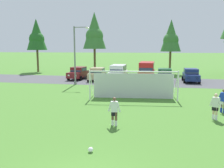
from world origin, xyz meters
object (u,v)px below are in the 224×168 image
at_px(parked_car_slot_center_right, 165,75).
at_px(parked_car_slot_left, 97,74).
at_px(player_striker_near, 114,111).
at_px(player_midfield_center, 223,101).
at_px(parked_car_slot_center, 147,71).
at_px(street_lamp, 76,55).
at_px(parked_car_slot_center_left, 118,73).
at_px(soccer_ball, 91,150).
at_px(parked_car_slot_right, 191,75).
at_px(soccer_goal, 133,84).
at_px(parked_car_slot_far_left, 78,73).
at_px(player_defender_far, 215,107).

bearing_deg(parked_car_slot_center_right, parked_car_slot_left, -178.46).
relative_size(player_striker_near, player_midfield_center, 1.00).
height_order(parked_car_slot_center, street_lamp, street_lamp).
bearing_deg(parked_car_slot_center_right, parked_car_slot_center_left, -175.95).
height_order(parked_car_slot_left, parked_car_slot_center_left, parked_car_slot_center_left).
bearing_deg(parked_car_slot_center, parked_car_slot_left, -174.54).
relative_size(soccer_ball, parked_car_slot_center, 0.05).
xyz_separation_m(player_striker_near, parked_car_slot_right, (6.69, 19.13, 0.05)).
distance_m(soccer_goal, parked_car_slot_right, 13.33).
xyz_separation_m(soccer_goal, parked_car_slot_far_left, (-8.90, 11.63, -0.42)).
xyz_separation_m(parked_car_slot_far_left, parked_car_slot_right, (15.25, 0.08, 0.00)).
bearing_deg(player_defender_far, soccer_ball, -136.75).
height_order(parked_car_slot_center_right, parked_car_slot_right, same).
bearing_deg(parked_car_slot_right, soccer_ball, -107.22).
bearing_deg(parked_car_slot_left, parked_car_slot_right, 4.16).
height_order(parked_car_slot_left, parked_car_slot_center, parked_car_slot_center).
bearing_deg(soccer_ball, parked_car_slot_left, 103.46).
xyz_separation_m(player_defender_far, street_lamp, (-13.02, 11.98, 2.74)).
height_order(player_striker_near, player_midfield_center, same).
relative_size(soccer_goal, player_midfield_center, 4.61).
distance_m(player_defender_far, parked_car_slot_center_right, 16.43).
relative_size(parked_car_slot_far_left, parked_car_slot_center, 0.89).
height_order(parked_car_slot_far_left, parked_car_slot_center, parked_car_slot_center).
relative_size(player_midfield_center, street_lamp, 0.24).
xyz_separation_m(parked_car_slot_left, parked_car_slot_center, (6.61, 0.63, 0.47)).
distance_m(parked_car_slot_center, street_lamp, 9.63).
height_order(player_midfield_center, parked_car_slot_center, parked_car_slot_center).
xyz_separation_m(player_midfield_center, parked_car_slot_left, (-12.40, 14.22, 0.05)).
bearing_deg(player_striker_near, parked_car_slot_center, 86.94).
xyz_separation_m(soccer_ball, street_lamp, (-6.76, 17.86, 3.46)).
bearing_deg(player_striker_near, soccer_goal, 87.43).
relative_size(soccer_ball, player_midfield_center, 0.13).
xyz_separation_m(player_striker_near, parked_car_slot_left, (-5.61, 18.23, 0.05)).
bearing_deg(parked_car_slot_right, soccer_goal, -118.48).
distance_m(parked_car_slot_right, street_lamp, 14.91).
xyz_separation_m(parked_car_slot_far_left, parked_car_slot_left, (2.96, -0.82, 0.00)).
relative_size(parked_car_slot_center, parked_car_slot_center_right, 1.14).
bearing_deg(player_striker_near, player_defender_far, 20.86).
bearing_deg(parked_car_slot_right, parked_car_slot_far_left, -179.71).
height_order(parked_car_slot_center_left, parked_car_slot_right, parked_car_slot_center_left).
xyz_separation_m(parked_car_slot_center, parked_car_slot_right, (5.68, 0.26, -0.47)).
relative_size(player_midfield_center, parked_car_slot_far_left, 0.38).
bearing_deg(parked_car_slot_center_left, player_striker_near, -81.48).
distance_m(parked_car_slot_center, parked_car_slot_right, 5.70).
bearing_deg(player_midfield_center, player_defender_far, -117.21).
bearing_deg(parked_car_slot_left, player_defender_far, -54.30).
height_order(parked_car_slot_left, parked_car_slot_center_right, same).
relative_size(soccer_ball, street_lamp, 0.03).
xyz_separation_m(soccer_goal, street_lamp, (-7.46, 6.81, 2.28)).
relative_size(parked_car_slot_center_right, street_lamp, 0.62).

